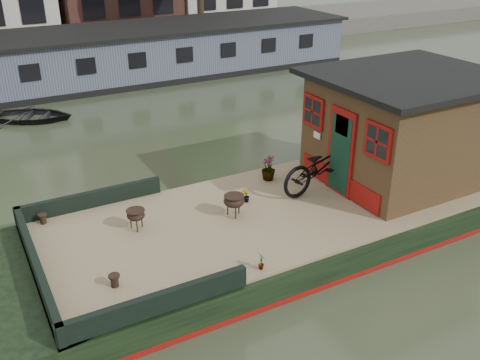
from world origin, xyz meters
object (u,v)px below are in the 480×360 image
cabin (404,126)px  brazier_front (136,219)px  brazier_rear (234,206)px  bicycle (322,165)px  dinghy (30,112)px

cabin → brazier_front: (-6.15, 0.61, -1.02)m
brazier_rear → cabin: bearing=-2.2°
brazier_rear → bicycle: bearing=3.8°
bicycle → dinghy: bearing=18.5°
cabin → bicycle: bearing=171.0°
dinghy → brazier_rear: bearing=-137.2°
cabin → dinghy: cabin is taller
brazier_rear → dinghy: size_ratio=0.17×
bicycle → brazier_front: size_ratio=5.25×
brazier_front → bicycle: bearing=-4.0°
cabin → brazier_rear: 4.38m
brazier_rear → dinghy: bearing=103.0°
bicycle → dinghy: (-4.62, 9.97, -0.93)m
brazier_front → dinghy: (-0.45, 9.67, -0.57)m
bicycle → brazier_rear: 2.30m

